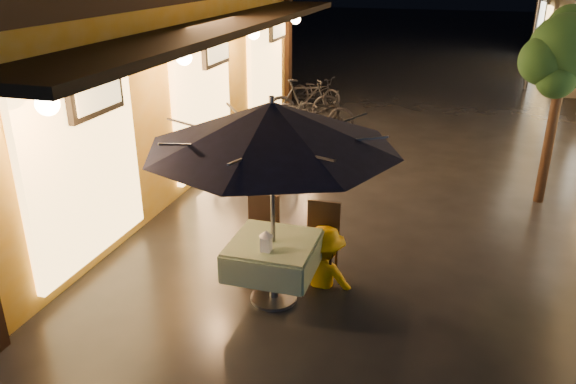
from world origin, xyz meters
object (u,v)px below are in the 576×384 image
(patio_umbrella, at_px, (272,125))
(bicycle_0, at_px, (246,163))
(table_lantern, at_px, (266,240))
(cafe_table, at_px, (273,256))
(person_orange, at_px, (254,223))
(person_yellow, at_px, (325,229))

(patio_umbrella, xyz_separation_m, bicycle_0, (-1.58, 3.33, -1.71))
(patio_umbrella, relative_size, table_lantern, 11.22)
(cafe_table, xyz_separation_m, person_orange, (-0.44, 0.55, 0.10))
(patio_umbrella, bearing_deg, person_orange, 128.41)
(patio_umbrella, relative_size, bicycle_0, 1.67)
(person_yellow, height_order, bicycle_0, person_yellow)
(person_orange, xyz_separation_m, bicycle_0, (-1.14, 2.78, -0.25))
(person_orange, bearing_deg, cafe_table, 117.95)
(person_orange, distance_m, bicycle_0, 3.01)
(patio_umbrella, height_order, bicycle_0, patio_umbrella)
(cafe_table, bearing_deg, patio_umbrella, -26.57)
(person_yellow, relative_size, bicycle_0, 0.88)
(table_lantern, bearing_deg, person_yellow, 59.03)
(table_lantern, bearing_deg, bicycle_0, 113.82)
(patio_umbrella, distance_m, person_orange, 1.62)
(table_lantern, relative_size, person_orange, 0.18)
(patio_umbrella, xyz_separation_m, person_yellow, (0.48, 0.55, -1.41))
(table_lantern, bearing_deg, patio_umbrella, 90.00)
(cafe_table, bearing_deg, person_orange, 128.41)
(table_lantern, xyz_separation_m, person_yellow, (0.48, 0.80, -0.18))
(cafe_table, bearing_deg, bicycle_0, 115.36)
(person_yellow, bearing_deg, table_lantern, 63.06)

